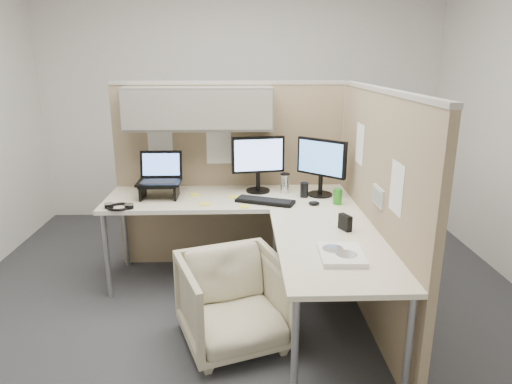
{
  "coord_description": "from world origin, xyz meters",
  "views": [
    {
      "loc": [
        -0.01,
        -3.02,
        1.81
      ],
      "look_at": [
        0.1,
        0.25,
        0.85
      ],
      "focal_mm": 32.0,
      "sensor_mm": 36.0,
      "label": 1
    }
  ],
  "objects_px": {
    "desk": "(260,218)",
    "keyboard": "(265,201)",
    "office_chair": "(234,298)",
    "monitor_left": "(258,160)"
  },
  "relations": [
    {
      "from": "desk",
      "to": "office_chair",
      "type": "xyz_separation_m",
      "value": [
        -0.19,
        -0.51,
        -0.36
      ]
    },
    {
      "from": "monitor_left",
      "to": "office_chair",
      "type": "bearing_deg",
      "value": -109.85
    },
    {
      "from": "office_chair",
      "to": "monitor_left",
      "type": "bearing_deg",
      "value": 60.05
    },
    {
      "from": "desk",
      "to": "keyboard",
      "type": "relative_size",
      "value": 4.41
    },
    {
      "from": "keyboard",
      "to": "office_chair",
      "type": "bearing_deg",
      "value": -85.71
    },
    {
      "from": "monitor_left",
      "to": "keyboard",
      "type": "height_order",
      "value": "monitor_left"
    },
    {
      "from": "desk",
      "to": "monitor_left",
      "type": "xyz_separation_m",
      "value": [
        0.01,
        0.55,
        0.32
      ]
    },
    {
      "from": "desk",
      "to": "monitor_left",
      "type": "relative_size",
      "value": 4.29
    },
    {
      "from": "office_chair",
      "to": "desk",
      "type": "bearing_deg",
      "value": 50.25
    },
    {
      "from": "monitor_left",
      "to": "keyboard",
      "type": "bearing_deg",
      "value": -91.51
    }
  ]
}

